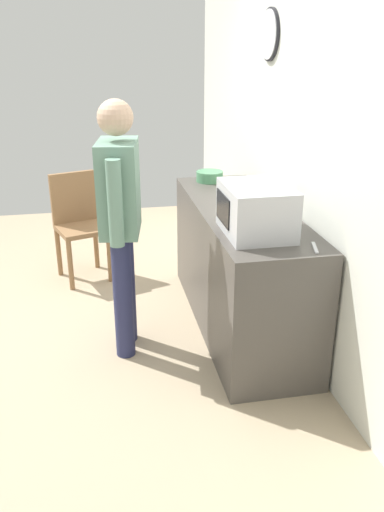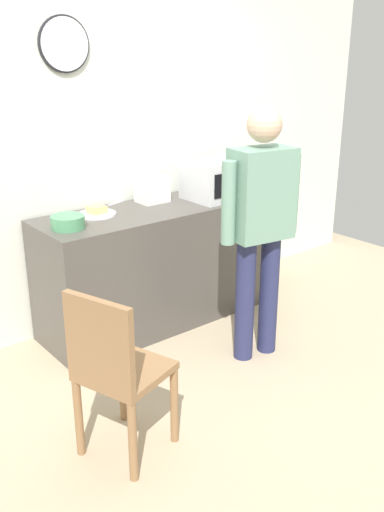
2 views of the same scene
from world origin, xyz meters
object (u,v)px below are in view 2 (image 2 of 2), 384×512
at_px(person_standing, 260,218).
at_px(salad_bowl, 68,222).
at_px(wooden_chair, 115,368).
at_px(microwave, 219,179).
at_px(toaster, 152,189).
at_px(fork_utensil, 225,186).
at_px(spoon_utensil, 116,203).
at_px(sandwich_plate, 97,212).

bearing_deg(person_standing, salad_bowl, 140.15).
bearing_deg(wooden_chair, microwave, 33.71).
relative_size(microwave, person_standing, 0.30).
xyz_separation_m(salad_bowl, wooden_chair, (-0.35, -1.11, -0.43)).
xyz_separation_m(toaster, fork_utensil, (0.79, 0.04, -0.10)).
relative_size(person_standing, wooden_chair, 1.80).
bearing_deg(toaster, person_standing, -82.23).
xyz_separation_m(microwave, fork_utensil, (0.31, 0.26, -0.15)).
xyz_separation_m(fork_utensil, person_standing, (-0.65, -1.05, 0.07)).
distance_m(toaster, spoon_utensil, 0.29).
bearing_deg(salad_bowl, spoon_utensil, 30.91).
xyz_separation_m(sandwich_plate, spoon_utensil, (0.28, 0.19, -0.02)).
bearing_deg(spoon_utensil, sandwich_plate, -145.57).
bearing_deg(sandwich_plate, fork_utensil, 4.10).
bearing_deg(person_standing, wooden_chair, -166.79).
height_order(fork_utensil, wooden_chair, wooden_chair).
xyz_separation_m(salad_bowl, spoon_utensil, (0.58, 0.35, -0.04)).
height_order(person_standing, wooden_chair, person_standing).
bearing_deg(spoon_utensil, person_standing, -71.70).
xyz_separation_m(sandwich_plate, wooden_chair, (-0.65, -1.27, -0.41)).
distance_m(fork_utensil, person_standing, 1.24).
bearing_deg(wooden_chair, sandwich_plate, 62.75).
xyz_separation_m(microwave, toaster, (-0.48, 0.22, -0.05)).
xyz_separation_m(toaster, person_standing, (0.14, -1.02, -0.02)).
distance_m(salad_bowl, spoon_utensil, 0.68).
bearing_deg(salad_bowl, fork_utensil, 8.88).
bearing_deg(fork_utensil, sandwich_plate, -175.90).
bearing_deg(toaster, fork_utensil, 2.75).
height_order(spoon_utensil, person_standing, person_standing).
relative_size(toaster, wooden_chair, 0.23).
distance_m(fork_utensil, spoon_utensil, 1.03).
height_order(salad_bowl, fork_utensil, salad_bowl).
bearing_deg(person_standing, toaster, 97.77).
distance_m(sandwich_plate, spoon_utensil, 0.34).
relative_size(fork_utensil, person_standing, 0.10).
height_order(microwave, spoon_utensil, microwave).
distance_m(toaster, wooden_chair, 1.83).
bearing_deg(microwave, fork_utensil, 40.17).
bearing_deg(toaster, wooden_chair, -131.51).
bearing_deg(person_standing, sandwich_plate, 124.40).
relative_size(sandwich_plate, spoon_utensil, 1.58).
height_order(toaster, spoon_utensil, toaster).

